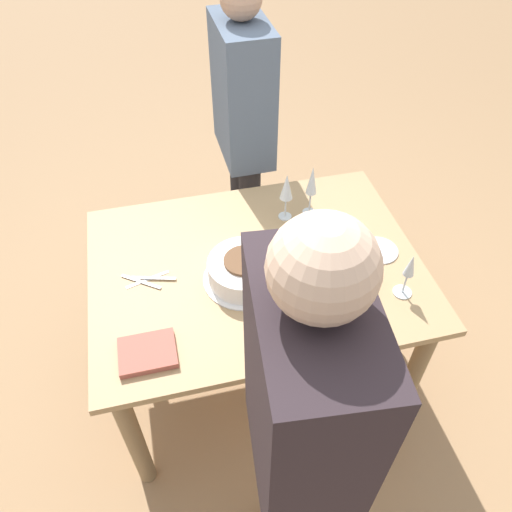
{
  "coord_description": "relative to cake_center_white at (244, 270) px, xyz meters",
  "views": [
    {
      "loc": [
        -0.31,
        -1.3,
        2.17
      ],
      "look_at": [
        0.0,
        0.0,
        0.79
      ],
      "focal_mm": 35.0,
      "sensor_mm": 36.0,
      "label": 1
    }
  ],
  "objects": [
    {
      "name": "ground_plane",
      "position": [
        0.06,
        0.06,
        -0.79
      ],
      "size": [
        12.0,
        12.0,
        0.0
      ],
      "primitive_type": "plane",
      "color": "#A87F56"
    },
    {
      "name": "dining_table",
      "position": [
        0.06,
        0.06,
        -0.17
      ],
      "size": [
        1.29,
        0.96,
        0.74
      ],
      "color": "tan",
      "rests_on": "ground_plane"
    },
    {
      "name": "cake_center_white",
      "position": [
        0.0,
        0.0,
        0.0
      ],
      "size": [
        0.31,
        0.31,
        0.11
      ],
      "color": "white",
      "rests_on": "dining_table"
    },
    {
      "name": "cake_front_chocolate",
      "position": [
        0.34,
        -0.11,
        -0.0
      ],
      "size": [
        0.25,
        0.25,
        0.1
      ],
      "color": "white",
      "rests_on": "dining_table"
    },
    {
      "name": "wine_glass_near",
      "position": [
        0.25,
        0.31,
        0.11
      ],
      "size": [
        0.06,
        0.06,
        0.22
      ],
      "color": "silver",
      "rests_on": "dining_table"
    },
    {
      "name": "wine_glass_far",
      "position": [
        0.56,
        -0.2,
        0.08
      ],
      "size": [
        0.07,
        0.07,
        0.2
      ],
      "color": "silver",
      "rests_on": "dining_table"
    },
    {
      "name": "wine_glass_extra",
      "position": [
        0.36,
        0.31,
        0.11
      ],
      "size": [
        0.06,
        0.06,
        0.24
      ],
      "color": "silver",
      "rests_on": "dining_table"
    },
    {
      "name": "dessert_plate_right",
      "position": [
        0.56,
        0.02,
        -0.05
      ],
      "size": [
        0.15,
        0.15,
        0.01
      ],
      "color": "silver",
      "rests_on": "dining_table"
    },
    {
      "name": "fork_pile",
      "position": [
        -0.36,
        0.08,
        -0.04
      ],
      "size": [
        0.2,
        0.11,
        0.01
      ],
      "color": "silver",
      "rests_on": "dining_table"
    },
    {
      "name": "napkin_stack",
      "position": [
        -0.39,
        -0.26,
        -0.04
      ],
      "size": [
        0.19,
        0.15,
        0.02
      ],
      "color": "#B75B4C",
      "rests_on": "dining_table"
    },
    {
      "name": "person_cutting",
      "position": [
        -0.02,
        -0.74,
        0.23
      ],
      "size": [
        0.26,
        0.42,
        1.69
      ],
      "rotation": [
        0.0,
        0.0,
        1.47
      ],
      "color": "#4C4238",
      "rests_on": "ground_plane"
    },
    {
      "name": "person_watching",
      "position": [
        0.18,
        0.82,
        0.14
      ],
      "size": [
        0.23,
        0.4,
        1.55
      ],
      "rotation": [
        0.0,
        0.0,
        -1.55
      ],
      "color": "#232328",
      "rests_on": "ground_plane"
    }
  ]
}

